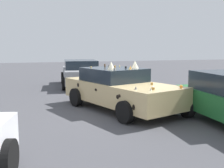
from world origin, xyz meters
name	(u,v)px	position (x,y,z in m)	size (l,w,h in m)	color
ground_plane	(120,110)	(0.00, 0.00, 0.00)	(60.00, 60.00, 0.00)	#47474C
art_car_decorated	(119,89)	(0.07, 0.02, 0.72)	(4.92, 3.22, 1.67)	#D8BC7F
parked_sedan_near_left	(81,73)	(6.04, 0.24, 0.73)	(4.47, 2.39, 1.42)	gray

